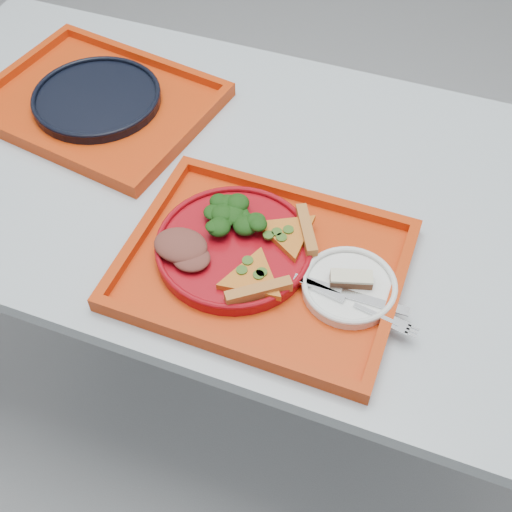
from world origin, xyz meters
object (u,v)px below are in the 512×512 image
dinner_plate (234,248)px  dessert_bar (351,279)px  navy_plate (97,99)px  tray_far (98,105)px  tray_main (263,267)px

dinner_plate → dessert_bar: 0.20m
navy_plate → tray_far: bearing=0.0°
navy_plate → dessert_bar: size_ratio=3.66×
dinner_plate → navy_plate: dinner_plate is taller
tray_main → tray_far: 0.54m
tray_main → dessert_bar: size_ratio=6.34×
tray_main → dinner_plate: (-0.05, 0.01, 0.02)m
tray_main → dinner_plate: 0.06m
navy_plate → dessert_bar: bearing=-24.0°
tray_main → tray_far: bearing=149.6°
tray_far → navy_plate: navy_plate is taller
tray_far → dessert_bar: dessert_bar is taller
dinner_plate → dessert_bar: bearing=-1.2°
dessert_bar → dinner_plate: bearing=161.7°
tray_main → dessert_bar: 0.15m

